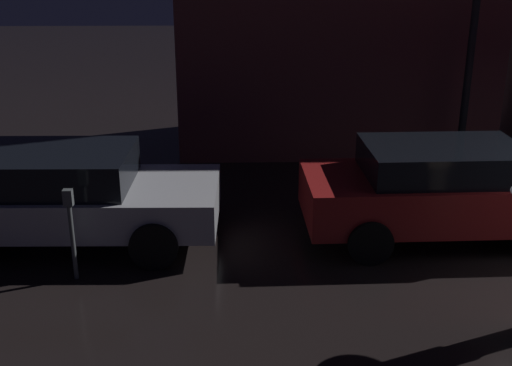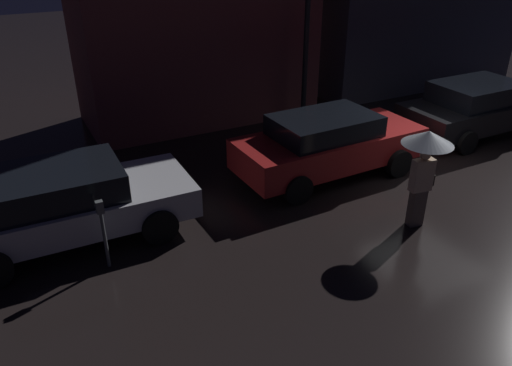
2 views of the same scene
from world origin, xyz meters
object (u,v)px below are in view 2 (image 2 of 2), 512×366
Objects in this scene: parked_car_red at (328,143)px; parking_meter at (103,227)px; parked_car_black at (477,107)px; parked_car_silver at (65,203)px; pedestrian_with_umbrella at (426,154)px; street_lamp_near at (307,22)px.

parked_car_red is 3.49× the size of parking_meter.
parking_meter is (-10.52, -1.45, 0.03)m from parked_car_black.
parked_car_black is at bearing 1.15° from parked_car_red.
parked_car_silver is 3.55× the size of parking_meter.
parked_car_red is at bearing 0.96° from parked_car_silver.
parked_car_black is 10.61m from parking_meter.
parked_car_silver is 6.64m from pedestrian_with_umbrella.
parked_car_silver is at bearing -15.40° from pedestrian_with_umbrella.
pedestrian_with_umbrella is at bearing -14.26° from parking_meter.
parked_car_silver is 7.75m from street_lamp_near.
parked_car_black is 5.73m from pedestrian_with_umbrella.
parked_car_black reaches higher than parked_car_silver.
pedestrian_with_umbrella is 0.44× the size of street_lamp_near.
parked_car_red is 1.00× the size of street_lamp_near.
street_lamp_near is (6.47, 3.99, 2.16)m from parking_meter.
parked_car_silver is at bearing -158.02° from street_lamp_near.
street_lamp_near reaches higher than parked_car_silver.
parked_car_black is 3.47× the size of parking_meter.
parking_meter is at bearing -148.31° from street_lamp_near.
parking_meter is at bearing -172.29° from parked_car_black.
pedestrian_with_umbrella is (-4.89, -2.87, 0.75)m from parked_car_black.
parked_car_silver is at bearing 109.38° from parking_meter.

